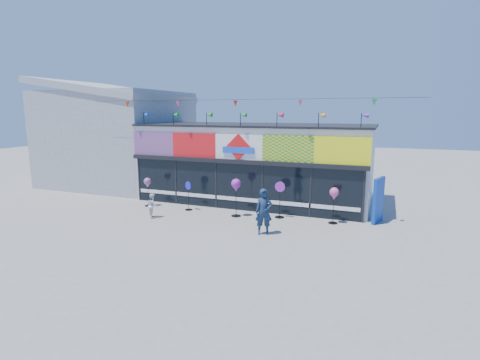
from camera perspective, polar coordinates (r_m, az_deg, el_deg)
The scene contains 11 objects.
ground at distance 15.46m, azimuth -4.89°, elevation -7.60°, with size 80.00×80.00×0.00m, color slate.
kite_shop at distance 20.38m, azimuth 2.42°, elevation 2.73°, with size 16.00×5.70×5.31m.
neighbour_building at distance 26.14m, azimuth -18.10°, elevation 6.47°, with size 8.18×7.20×6.87m.
blue_sign at distance 17.23m, azimuth 20.32°, elevation -2.90°, with size 0.45×0.99×1.98m.
spinner_0 at distance 19.51m, azimuth -13.91°, elevation -0.52°, with size 0.37×0.37×1.47m.
spinner_1 at distance 18.42m, azimuth -7.88°, elevation -2.29°, with size 0.38×0.36×1.42m.
spinner_2 at distance 17.03m, azimuth -0.61°, elevation -0.98°, with size 0.45×0.45×1.76m.
spinner_3 at distance 17.02m, azimuth 6.08°, elevation -2.85°, with size 0.47×0.42×1.67m.
spinner_4 at distance 16.46m, azimuth 14.15°, elevation -2.20°, with size 0.40×0.40×1.58m.
adult_man at distance 14.67m, azimuth 3.66°, elevation -4.86°, with size 0.66×0.44×1.82m, color #162846.
child at distance 17.51m, azimuth -13.16°, elevation -3.79°, with size 0.54×0.31×1.12m, color silver.
Camera 1 is at (6.55, -13.16, 4.77)m, focal length 28.00 mm.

